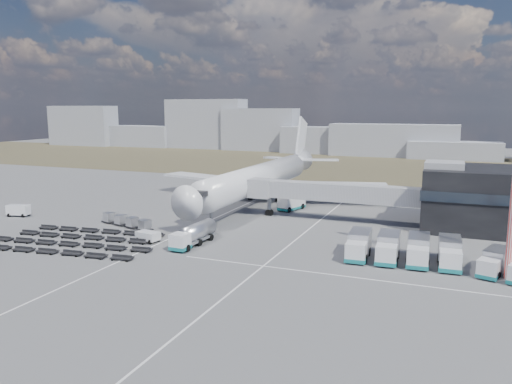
% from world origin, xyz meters
% --- Properties ---
extents(ground, '(420.00, 420.00, 0.00)m').
position_xyz_m(ground, '(0.00, 0.00, 0.00)').
color(ground, '#565659').
rests_on(ground, ground).
extents(grass_strip, '(420.00, 90.00, 0.01)m').
position_xyz_m(grass_strip, '(0.00, 110.00, 0.01)').
color(grass_strip, '#454029').
rests_on(grass_strip, ground).
extents(lane_markings, '(47.12, 110.00, 0.01)m').
position_xyz_m(lane_markings, '(9.77, 3.00, 0.01)').
color(lane_markings, silver).
rests_on(lane_markings, ground).
extents(jet_bridge, '(30.30, 3.80, 7.05)m').
position_xyz_m(jet_bridge, '(15.90, 20.42, 5.05)').
color(jet_bridge, '#939399').
rests_on(jet_bridge, ground).
extents(airliner, '(51.59, 64.53, 17.62)m').
position_xyz_m(airliner, '(0.00, 32.38, 5.29)').
color(airliner, silver).
rests_on(airliner, ground).
extents(skyline, '(310.35, 24.39, 25.92)m').
position_xyz_m(skyline, '(-9.36, 148.92, 9.23)').
color(skyline, '#989AA6').
rests_on(skyline, ground).
extents(fuel_tanker, '(2.82, 9.60, 3.07)m').
position_xyz_m(fuel_tanker, '(3.08, -2.51, 1.54)').
color(fuel_tanker, silver).
rests_on(fuel_tanker, ground).
extents(pushback_tug, '(3.72, 2.49, 1.53)m').
position_xyz_m(pushback_tug, '(-4.00, -3.62, 0.77)').
color(pushback_tug, silver).
rests_on(pushback_tug, ground).
extents(utility_van, '(4.26, 2.72, 2.13)m').
position_xyz_m(utility_van, '(-36.08, 2.48, 1.07)').
color(utility_van, silver).
rests_on(utility_van, ground).
extents(catering_truck, '(4.26, 6.70, 2.86)m').
position_xyz_m(catering_truck, '(8.47, 26.92, 1.46)').
color(catering_truck, silver).
rests_on(catering_truck, ground).
extents(service_trucks_near, '(14.27, 8.33, 3.10)m').
position_xyz_m(service_trucks_near, '(32.02, 0.57, 1.68)').
color(service_trucks_near, silver).
rests_on(service_trucks_near, ground).
extents(service_trucks_far, '(7.43, 8.14, 2.71)m').
position_xyz_m(service_trucks_far, '(44.21, -1.03, 1.47)').
color(service_trucks_far, silver).
rests_on(service_trucks_far, ground).
extents(uld_row, '(11.74, 4.57, 1.63)m').
position_xyz_m(uld_row, '(-12.78, 3.06, 0.97)').
color(uld_row, black).
rests_on(uld_row, ground).
extents(baggage_dollies, '(27.08, 16.19, 0.68)m').
position_xyz_m(baggage_dollies, '(-14.08, -8.07, 0.34)').
color(baggage_dollies, black).
rests_on(baggage_dollies, ground).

